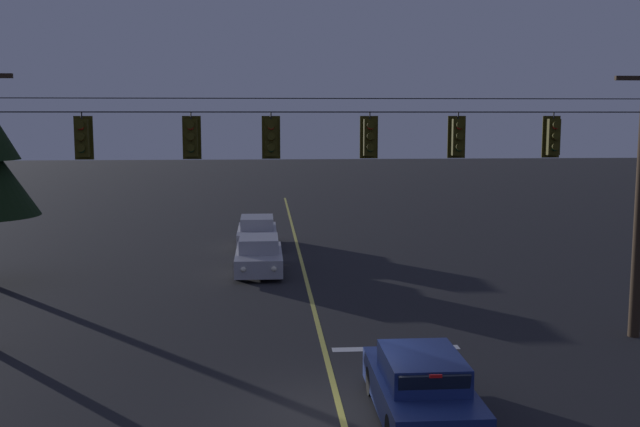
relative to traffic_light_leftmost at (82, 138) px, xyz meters
name	(u,v)px	position (x,y,z in m)	size (l,w,h in m)	color
ground_plane	(341,414)	(6.16, -4.86, -5.56)	(180.00, 180.00, 0.00)	black
lane_centre_stripe	(309,292)	(6.16, 6.02, -5.56)	(0.14, 60.00, 0.01)	#D1C64C
stop_bar_paint	(396,348)	(8.06, -0.58, -5.56)	(3.40, 0.36, 0.01)	silver
signal_span_assembly	(323,198)	(6.16, 0.02, -1.60)	(19.24, 0.32, 7.62)	#2D2116
traffic_light_leftmost	(82,138)	(0.00, 0.00, 0.00)	(0.48, 0.41, 1.22)	black
traffic_light_left_inner	(191,138)	(2.76, 0.00, 0.00)	(0.48, 0.41, 1.22)	black
traffic_light_centre	(271,137)	(4.81, 0.00, 0.00)	(0.48, 0.41, 1.22)	black
traffic_light_right_inner	(370,137)	(7.40, 0.00, 0.00)	(0.48, 0.41, 1.22)	black
traffic_light_rightmost	(458,137)	(9.75, 0.00, 0.00)	(0.48, 0.41, 1.22)	black
traffic_light_far_right	(553,137)	(12.34, 0.00, 0.00)	(0.48, 0.41, 1.22)	black
car_waiting_near_lane	(421,388)	(7.75, -5.20, -4.91)	(1.80, 4.33, 1.39)	navy
car_oncoming_lead	(259,256)	(4.39, 9.51, -4.91)	(1.80, 4.42, 1.39)	#A5A5AD
car_oncoming_trailing	(257,232)	(4.27, 15.42, -4.91)	(1.80, 4.42, 1.39)	#A5A5AD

